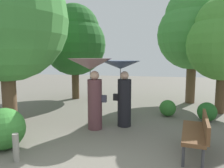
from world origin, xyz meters
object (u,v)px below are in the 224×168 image
object	(u,v)px
person_left	(92,78)
path_marker_post	(16,148)
tree_near_right	(224,39)
tree_mid_left	(75,40)
tree_near_left	(4,9)
tree_mid_right	(193,29)
person_right	(122,81)
park_bench	(197,131)

from	to	relation	value
person_left	path_marker_post	distance (m)	2.66
tree_near_right	tree_mid_left	world-z (taller)	tree_mid_left
person_left	tree_near_right	world-z (taller)	tree_near_right
person_left	path_marker_post	world-z (taller)	person_left
tree_mid_left	tree_near_right	bearing A→B (deg)	-13.34
tree_near_right	tree_mid_left	distance (m)	6.45
tree_near_left	tree_mid_left	size ratio (longest dim) A/B	1.21
tree_mid_right	path_marker_post	world-z (taller)	tree_mid_right
person_left	person_right	distance (m)	0.91
person_left	tree_near_left	distance (m)	3.35
tree_mid_right	path_marker_post	bearing A→B (deg)	-122.58
tree_mid_left	person_left	bearing A→B (deg)	-62.25
person_right	tree_mid_right	world-z (taller)	tree_mid_right
tree_near_left	person_right	bearing A→B (deg)	7.47
person_right	park_bench	xyz separation A→B (m)	(1.88, -1.51, -0.87)
park_bench	path_marker_post	bearing A→B (deg)	-64.67
tree_near_right	tree_near_left	bearing A→B (deg)	-158.33
person_right	path_marker_post	size ratio (longest dim) A/B	3.44
person_left	tree_mid_right	size ratio (longest dim) A/B	0.40
tree_near_right	park_bench	bearing A→B (deg)	-110.68
person_left	person_right	xyz separation A→B (m)	(0.80, 0.43, -0.11)
path_marker_post	person_right	bearing A→B (deg)	57.36
tree_near_right	tree_mid_right	world-z (taller)	tree_mid_right
person_left	person_right	bearing A→B (deg)	-66.43
person_right	person_left	bearing A→B (deg)	113.57
park_bench	tree_near_left	xyz separation A→B (m)	(-5.37, 1.05, 2.97)
person_left	tree_mid_right	distance (m)	5.72
person_right	tree_near_right	world-z (taller)	tree_near_right
park_bench	path_marker_post	xyz separation A→B (m)	(-3.56, -1.12, -0.23)
tree_near_left	tree_mid_right	xyz separation A→B (m)	(5.97, 4.34, -0.18)
person_left	park_bench	distance (m)	3.04
tree_near_right	path_marker_post	world-z (taller)	tree_near_right
person_right	park_bench	size ratio (longest dim) A/B	1.26
tree_mid_left	tree_near_left	bearing A→B (deg)	-96.91
path_marker_post	tree_near_right	bearing A→B (deg)	44.34
person_left	tree_mid_left	bearing A→B (deg)	22.90
tree_near_left	path_marker_post	distance (m)	4.26
tree_mid_left	path_marker_post	bearing A→B (deg)	-78.44
tree_near_left	tree_mid_right	size ratio (longest dim) A/B	1.10
person_left	tree_near_left	bearing A→B (deg)	85.71
person_left	tree_mid_left	world-z (taller)	tree_mid_left
park_bench	person_left	bearing A→B (deg)	-104.05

